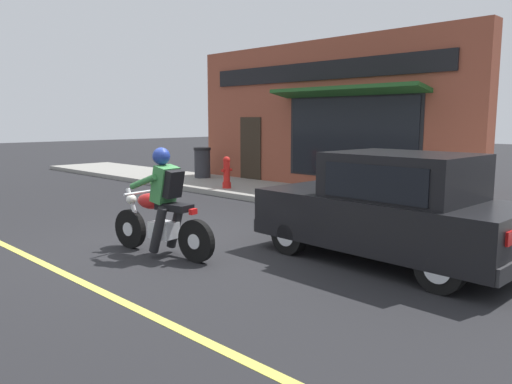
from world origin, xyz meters
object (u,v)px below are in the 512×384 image
at_px(trash_bin, 202,162).
at_px(motorcycle_with_rider, 162,211).
at_px(traffic_cone, 350,187).
at_px(car_hatchback, 390,209).
at_px(fire_hydrant, 227,173).

bearing_deg(trash_bin, motorcycle_with_rider, -133.26).
bearing_deg(traffic_cone, car_hatchback, -139.58).
distance_m(traffic_cone, fire_hydrant, 3.59).
bearing_deg(fire_hydrant, motorcycle_with_rider, -140.79).
bearing_deg(trash_bin, fire_hydrant, -115.22).
bearing_deg(motorcycle_with_rider, car_hatchback, -51.85).
height_order(motorcycle_with_rider, trash_bin, motorcycle_with_rider).
height_order(motorcycle_with_rider, car_hatchback, motorcycle_with_rider).
xyz_separation_m(traffic_cone, trash_bin, (0.36, 5.96, 0.20)).
bearing_deg(traffic_cone, trash_bin, 86.55).
relative_size(car_hatchback, traffic_cone, 6.38).
relative_size(car_hatchback, trash_bin, 3.91).
xyz_separation_m(fire_hydrant, trash_bin, (1.16, 2.46, 0.06)).
distance_m(traffic_cone, trash_bin, 5.98).
distance_m(motorcycle_with_rider, fire_hydrant, 6.43).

